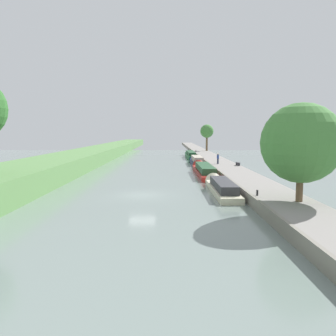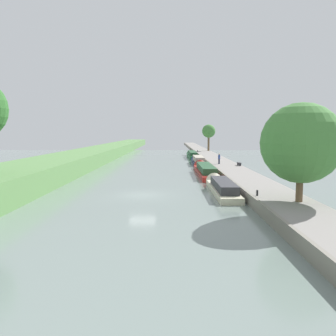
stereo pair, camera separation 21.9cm
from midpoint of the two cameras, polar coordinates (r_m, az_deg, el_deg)
The scene contains 14 objects.
ground_plane at distance 32.71m, azimuth -4.34°, elevation -4.49°, with size 160.00×160.00×0.00m, color slate.
left_grassy_bank at distance 36.10m, azimuth -25.98°, elevation -2.19°, with size 8.17×260.00×2.36m.
right_towpath at distance 33.69m, azimuth 15.29°, elevation -3.59°, with size 4.18×260.00×0.91m.
stone_quay at distance 33.18m, azimuth 11.59°, elevation -3.60°, with size 0.25×260.00×0.96m.
narrowboat_cream at distance 34.47m, azimuth 8.79°, elevation -3.12°, with size 1.96×12.18×1.96m.
narrowboat_red at distance 48.99m, azimuth 5.98°, elevation -0.31°, with size 2.18×16.42×2.17m.
narrowboat_navy at distance 64.16m, azimuth 4.83°, elevation 1.22°, with size 1.95×12.28×2.13m.
narrowboat_green at distance 79.64m, azimuth 3.83°, elevation 2.18°, with size 1.84×16.03×2.02m.
tree_rightbank_near at distance 26.41m, azimuth 21.19°, elevation 3.88°, with size 5.77×5.77×7.14m.
tree_rightbank_midnear at distance 92.38m, azimuth 6.57°, elevation 6.05°, with size 3.52×3.52×6.99m.
person_walking at distance 54.76m, azimuth 8.33°, elevation 1.59°, with size 0.34×0.34×1.66m.
mooring_bollard_near at distance 28.20m, azimuth 14.54°, elevation -4.01°, with size 0.16×0.16×0.45m.
mooring_bollard_far at distance 87.33m, azimuth 4.76°, elevation 2.84°, with size 0.16×0.16×0.45m.
park_bench at distance 52.67m, azimuth 11.57°, elevation 0.78°, with size 0.44×1.50×0.47m.
Camera 1 is at (2.45, -32.06, 5.96)m, focal length 36.73 mm.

